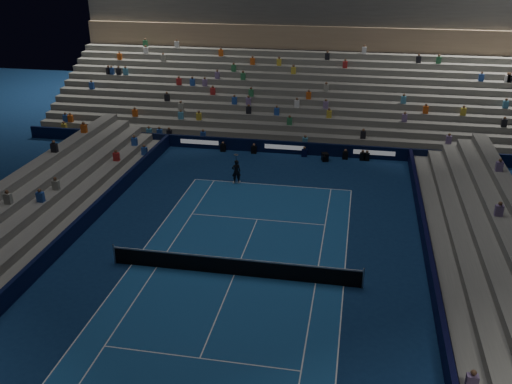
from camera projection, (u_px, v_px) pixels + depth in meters
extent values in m
plane|color=#0C244D|center=(234.00, 275.00, 28.63)|extent=(90.00, 90.00, 0.00)
cube|color=navy|center=(234.00, 275.00, 28.63)|extent=(10.97, 23.77, 0.01)
cube|color=black|center=(285.00, 147.00, 45.08)|extent=(44.00, 0.25, 1.00)
cube|color=black|center=(434.00, 286.00, 26.80)|extent=(0.25, 37.00, 1.00)
cube|color=black|center=(56.00, 249.00, 30.06)|extent=(0.25, 37.00, 1.00)
cube|color=#63635E|center=(286.00, 146.00, 46.08)|extent=(44.00, 1.00, 0.50)
cube|color=#63635E|center=(288.00, 139.00, 46.88)|extent=(44.00, 1.00, 1.00)
cube|color=#63635E|center=(290.00, 133.00, 47.68)|extent=(44.00, 1.00, 1.50)
cube|color=#63635E|center=(291.00, 127.00, 48.48)|extent=(44.00, 1.00, 2.00)
cube|color=#63635E|center=(293.00, 120.00, 49.28)|extent=(44.00, 1.00, 2.50)
cube|color=#63635E|center=(294.00, 115.00, 50.08)|extent=(44.00, 1.00, 3.00)
cube|color=#63635E|center=(296.00, 109.00, 50.88)|extent=(44.00, 1.00, 3.50)
cube|color=#63635E|center=(297.00, 103.00, 51.68)|extent=(44.00, 1.00, 4.00)
cube|color=#63635E|center=(298.00, 98.00, 52.47)|extent=(44.00, 1.00, 4.50)
cube|color=#63635E|center=(300.00, 93.00, 53.27)|extent=(44.00, 1.00, 5.00)
cube|color=#63635E|center=(301.00, 88.00, 54.07)|extent=(44.00, 1.00, 5.50)
cube|color=#63635E|center=(302.00, 83.00, 54.87)|extent=(44.00, 1.00, 6.00)
cube|color=#94785B|center=(305.00, 38.00, 54.21)|extent=(44.00, 0.60, 2.20)
cube|color=#454542|center=(307.00, 8.00, 54.43)|extent=(44.00, 2.40, 3.00)
cube|color=slate|center=(451.00, 292.00, 26.77)|extent=(1.00, 37.00, 0.50)
cube|color=slate|center=(474.00, 290.00, 26.50)|extent=(1.00, 37.00, 1.00)
cube|color=slate|center=(497.00, 288.00, 26.23)|extent=(1.00, 37.00, 1.50)
cube|color=slate|center=(43.00, 252.00, 30.29)|extent=(1.00, 37.00, 0.50)
cube|color=slate|center=(25.00, 246.00, 30.36)|extent=(1.00, 37.00, 1.00)
cube|color=slate|center=(7.00, 240.00, 30.43)|extent=(1.00, 37.00, 1.50)
cylinder|color=#B2B2B7|center=(114.00, 254.00, 29.49)|extent=(0.10, 0.10, 1.10)
cylinder|color=#B2B2B7|center=(363.00, 278.00, 27.34)|extent=(0.10, 0.10, 1.10)
cube|color=black|center=(234.00, 267.00, 28.45)|extent=(12.80, 0.03, 0.90)
cube|color=white|center=(234.00, 259.00, 28.25)|extent=(12.80, 0.04, 0.08)
imported|color=black|center=(236.00, 172.00, 39.31)|extent=(0.73, 0.61, 1.71)
cube|color=black|center=(325.00, 157.00, 43.57)|extent=(0.62, 0.69, 0.63)
cylinder|color=black|center=(325.00, 157.00, 43.07)|extent=(0.25, 0.38, 0.16)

